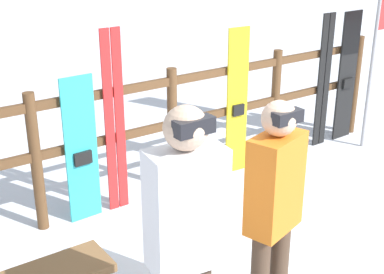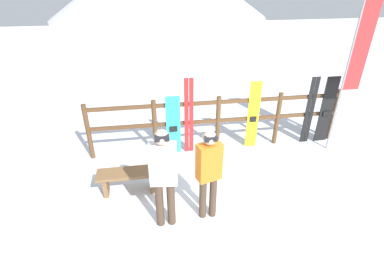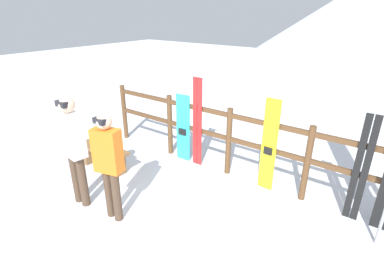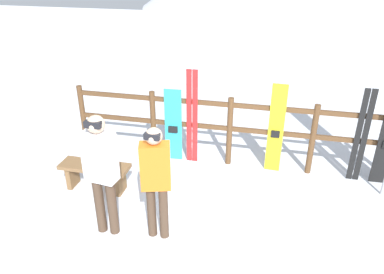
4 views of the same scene
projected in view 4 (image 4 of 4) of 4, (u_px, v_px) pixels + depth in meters
The scene contains 9 objects.
ground_plane at pixel (210, 225), 5.27m from camera, with size 40.00×40.00×0.00m, color white.
fence at pixel (230, 126), 6.48m from camera, with size 5.69×0.10×1.26m.
bench at pixel (95, 172), 5.95m from camera, with size 1.12×0.36×0.45m.
person_orange at pixel (156, 176), 4.67m from camera, with size 0.42×0.30×1.61m.
person_white at pixel (101, 167), 4.72m from camera, with size 0.43×0.27×1.73m.
snowboard_cyan at pixel (173, 126), 6.67m from camera, with size 0.31×0.06×1.35m.
ski_pair_red at pixel (192, 118), 6.52m from camera, with size 0.20×0.02×1.73m.
snowboard_yellow at pixel (276, 129), 6.26m from camera, with size 0.26×0.07×1.58m.
ski_pair_black at pixel (361, 136), 5.99m from camera, with size 0.20×0.02×1.61m.
Camera 4 is at (0.68, -4.11, 3.47)m, focal length 35.00 mm.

